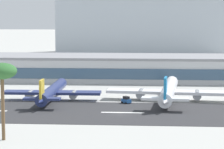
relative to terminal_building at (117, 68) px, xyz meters
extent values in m
plane|color=#A8A8A3|center=(5.35, -71.50, -5.07)|extent=(1400.00, 1400.00, 0.00)
cube|color=#2D2D30|center=(5.35, -69.46, -5.03)|extent=(800.00, 32.01, 0.08)
cube|color=white|center=(6.03, -69.46, -4.99)|extent=(12.00, 1.20, 0.01)
cube|color=#B7BABC|center=(0.00, 0.06, -0.50)|extent=(191.02, 27.35, 9.14)
cube|color=#38516B|center=(0.00, -13.76, -0.96)|extent=(185.29, 0.30, 4.11)
cube|color=gray|center=(0.00, 0.06, 4.56)|extent=(192.93, 27.62, 1.00)
cube|color=#A8B2BC|center=(8.32, 138.82, 14.05)|extent=(111.53, 37.89, 38.25)
cylinder|color=navy|center=(-17.39, -49.90, -2.24)|extent=(3.96, 36.61, 3.66)
sphere|color=navy|center=(-17.54, -31.61, -2.24)|extent=(3.48, 3.48, 3.48)
cone|color=navy|center=(-17.24, -68.19, -2.24)|extent=(3.35, 6.61, 3.29)
cube|color=navy|center=(-17.38, -50.63, -2.60)|extent=(31.06, 5.74, 0.80)
cylinder|color=gray|center=(-10.41, -50.58, -3.24)|extent=(2.42, 5.14, 2.38)
cylinder|color=gray|center=(-24.36, -50.69, -3.24)|extent=(2.42, 5.14, 2.38)
cube|color=navy|center=(-17.25, -66.73, -1.87)|extent=(10.57, 3.10, 0.64)
cube|color=gold|center=(-17.25, -66.73, 0.69)|extent=(0.63, 4.94, 5.85)
cylinder|color=black|center=(-17.38, -51.73, -4.57)|extent=(0.66, 0.66, 1.01)
cylinder|color=silver|center=(19.60, -47.81, -1.91)|extent=(7.91, 41.07, 4.09)
sphere|color=silver|center=(21.52, -27.47, -1.91)|extent=(3.88, 3.88, 3.88)
cone|color=silver|center=(17.68, -68.15, -1.91)|extent=(4.35, 7.67, 3.68)
cube|color=silver|center=(19.52, -48.63, -2.32)|extent=(39.69, 9.80, 0.90)
cylinder|color=gray|center=(28.32, -49.46, -3.03)|extent=(3.18, 5.95, 2.66)
cylinder|color=gray|center=(10.72, -47.80, -3.03)|extent=(3.18, 5.95, 2.66)
cube|color=silver|center=(17.83, -66.53, -1.50)|extent=(13.61, 4.61, 0.72)
cube|color=#1975B2|center=(17.83, -66.53, 1.36)|extent=(1.17, 5.55, 6.54)
cylinder|color=black|center=(19.41, -49.85, -4.51)|extent=(0.74, 0.74, 1.12)
cube|color=#23569E|center=(6.33, -54.59, -4.27)|extent=(3.27, 3.49, 1.00)
cube|color=black|center=(6.33, -54.59, -3.32)|extent=(2.21, 2.30, 0.90)
cylinder|color=black|center=(6.43, -55.96, -4.77)|extent=(0.60, 0.64, 0.60)
cylinder|color=black|center=(7.66, -54.94, -4.77)|extent=(0.60, 0.64, 0.60)
cylinder|color=black|center=(5.00, -54.23, -4.77)|extent=(0.60, 0.64, 0.60)
cylinder|color=black|center=(6.23, -53.21, -4.77)|extent=(0.60, 0.64, 0.60)
cylinder|color=brown|center=(-18.46, -101.64, 2.51)|extent=(0.76, 0.76, 15.17)
ellipsoid|color=#2D602D|center=(-18.46, -101.64, 10.10)|extent=(6.46, 6.46, 3.55)
camera|label=1|loc=(12.88, -208.57, 22.58)|focal=81.82mm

